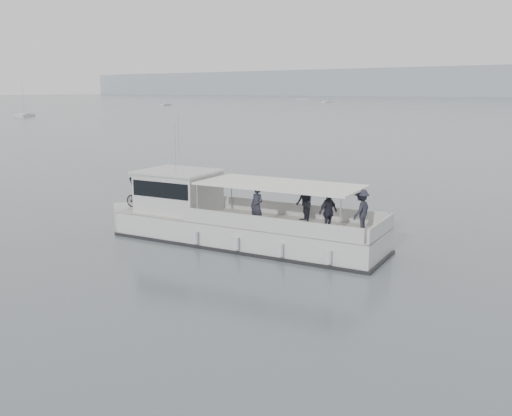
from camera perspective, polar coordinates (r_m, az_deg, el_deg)
The scene contains 3 objects.
ground at distance 22.94m, azimuth -6.31°, elevation -4.35°, with size 1400.00×1400.00×0.00m, color #566065.
tour_boat at distance 24.28m, azimuth -3.30°, elevation -1.19°, with size 13.24×5.10×5.51m.
moored_fleet at distance 248.19m, azimuth 23.42°, elevation 9.39°, with size 420.56×334.30×9.89m.
Camera 1 is at (15.60, -15.59, 6.32)m, focal length 40.00 mm.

